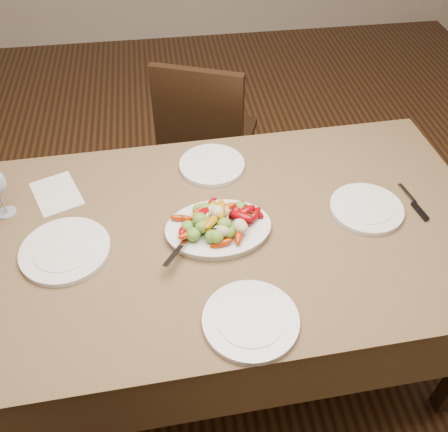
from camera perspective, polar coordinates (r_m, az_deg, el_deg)
name	(u,v)px	position (r m, az deg, el deg)	size (l,w,h in m)	color
floor	(218,317)	(2.39, -0.72, -11.50)	(6.00, 6.00, 0.00)	#392111
dining_table	(224,296)	(1.99, 0.00, -9.09)	(1.84, 1.04, 0.76)	brown
chair_far	(210,137)	(2.60, -1.66, 9.07)	(0.42, 0.42, 0.95)	black
serving_platter	(218,230)	(1.68, -0.66, -1.60)	(0.34, 0.26, 0.02)	white
roasted_vegetables	(218,218)	(1.64, -0.67, -0.22)	(0.28, 0.19, 0.09)	#830208
serving_spoon	(200,233)	(1.62, -2.71, -1.92)	(0.28, 0.06, 0.03)	#9EA0A8
plate_left	(65,251)	(1.70, -17.68, -3.79)	(0.29, 0.29, 0.02)	white
plate_right	(366,209)	(1.83, 15.96, 0.81)	(0.26, 0.26, 0.02)	white
plate_far	(212,165)	(1.95, -1.38, 5.82)	(0.25, 0.25, 0.02)	white
plate_near	(251,321)	(1.46, 3.06, -11.86)	(0.28, 0.28, 0.02)	white
menu_card	(57,193)	(1.93, -18.59, 2.46)	(0.15, 0.21, 0.00)	silver
table_knife	(414,204)	(1.91, 20.87, 1.34)	(0.02, 0.20, 0.01)	#9EA0A8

